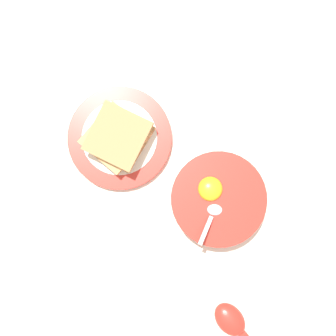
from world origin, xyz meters
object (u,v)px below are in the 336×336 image
at_px(toast_plate, 120,138).
at_px(toast_sandwich, 118,138).
at_px(egg_bowl, 218,199).
at_px(soup_spoon, 234,324).

relative_size(toast_plate, toast_sandwich, 1.42).
distance_m(egg_bowl, toast_plate, 0.21).
bearing_deg(toast_plate, soup_spoon, 126.01).
distance_m(toast_plate, toast_sandwich, 0.03).
height_order(toast_plate, soup_spoon, soup_spoon).
height_order(egg_bowl, soup_spoon, egg_bowl).
xyz_separation_m(egg_bowl, toast_sandwich, (0.19, -0.10, 0.01)).
distance_m(egg_bowl, toast_sandwich, 0.21).
height_order(toast_plate, toast_sandwich, toast_sandwich).
bearing_deg(toast_plate, egg_bowl, 152.15).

